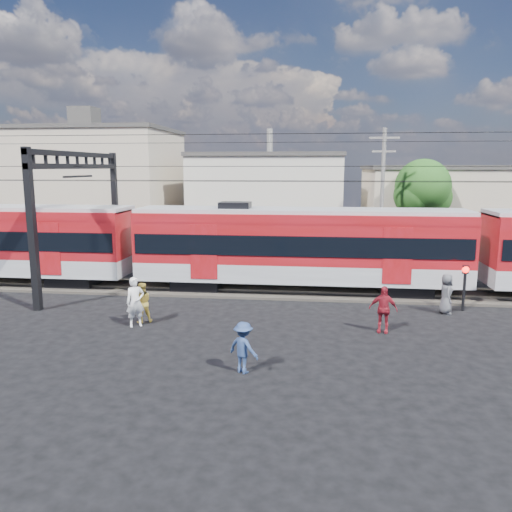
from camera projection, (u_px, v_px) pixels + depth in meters
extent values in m
plane|color=black|center=(256.00, 348.00, 17.25)|extent=(120.00, 120.00, 0.00)
cube|color=#2D2823|center=(274.00, 290.00, 25.06)|extent=(70.00, 3.40, 0.12)
cube|color=#59544C|center=(273.00, 292.00, 24.30)|extent=(70.00, 0.12, 0.12)
cube|color=#59544C|center=(276.00, 285.00, 25.77)|extent=(70.00, 0.12, 0.12)
cube|color=black|center=(76.00, 279.00, 26.21)|extent=(2.40, 2.20, 0.70)
cube|color=black|center=(198.00, 283.00, 25.46)|extent=(2.40, 2.20, 0.70)
cube|color=black|center=(404.00, 288.00, 24.27)|extent=(2.40, 2.20, 0.70)
cube|color=gray|center=(299.00, 270.00, 24.72)|extent=(16.00, 3.00, 0.90)
cube|color=maroon|center=(300.00, 237.00, 24.44)|extent=(16.00, 3.00, 2.40)
cube|color=black|center=(300.00, 242.00, 24.48)|extent=(15.68, 3.08, 0.95)
cube|color=gray|center=(300.00, 211.00, 24.22)|extent=(16.00, 2.60, 0.25)
cube|color=black|center=(32.00, 231.00, 21.21)|extent=(0.30, 0.30, 7.00)
cube|color=black|center=(115.00, 212.00, 30.01)|extent=(0.30, 0.30, 7.00)
cube|color=black|center=(77.00, 154.00, 25.03)|extent=(0.25, 9.30, 0.25)
cube|color=black|center=(78.00, 166.00, 25.14)|extent=(0.25, 9.30, 0.25)
cylinder|color=black|center=(274.00, 181.00, 23.42)|extent=(70.00, 0.03, 0.03)
cylinder|color=black|center=(276.00, 181.00, 24.79)|extent=(70.00, 0.03, 0.03)
cylinder|color=black|center=(274.00, 166.00, 23.30)|extent=(70.00, 0.03, 0.03)
cylinder|color=black|center=(276.00, 166.00, 24.67)|extent=(70.00, 0.03, 0.03)
cylinder|color=black|center=(269.00, 134.00, 20.33)|extent=(70.00, 0.03, 0.03)
cylinder|color=black|center=(280.00, 142.00, 27.18)|extent=(70.00, 0.03, 0.03)
cube|color=#B9A48E|center=(89.00, 187.00, 41.89)|extent=(14.00, 10.00, 9.00)
cube|color=#3F3D3A|center=(85.00, 130.00, 41.07)|extent=(14.28, 10.20, 0.30)
cube|color=#BCB5A4|center=(269.00, 198.00, 43.26)|extent=(12.00, 12.00, 7.00)
cube|color=#3F3D3A|center=(270.00, 156.00, 42.62)|extent=(12.24, 12.24, 0.30)
cube|color=#B9A48E|center=(472.00, 209.00, 38.57)|extent=(16.00, 10.00, 6.00)
cube|color=#3F3D3A|center=(475.00, 167.00, 38.02)|extent=(16.32, 10.20, 0.30)
cylinder|color=slate|center=(382.00, 199.00, 30.47)|extent=(0.24, 0.24, 8.50)
cube|color=slate|center=(385.00, 138.00, 29.83)|extent=(1.80, 0.12, 0.12)
cube|color=slate|center=(384.00, 151.00, 29.97)|extent=(1.40, 0.12, 0.12)
cylinder|color=#382619|center=(420.00, 231.00, 33.46)|extent=(0.36, 0.36, 3.92)
sphere|color=#234A15|center=(423.00, 187.00, 32.95)|extent=(3.64, 3.64, 3.64)
sphere|color=#234A15|center=(430.00, 197.00, 33.29)|extent=(2.80, 2.80, 2.80)
imported|color=silver|center=(135.00, 302.00, 19.43)|extent=(0.85, 0.77, 1.96)
imported|color=gold|center=(142.00, 303.00, 19.95)|extent=(0.99, 0.92, 1.63)
imported|color=navy|center=(243.00, 347.00, 15.04)|extent=(1.18, 1.02, 1.59)
imported|color=maroon|center=(383.00, 309.00, 18.73)|extent=(1.12, 0.64, 1.79)
imported|color=#47474C|center=(446.00, 294.00, 21.17)|extent=(0.55, 0.84, 1.71)
cylinder|color=black|center=(464.00, 290.00, 21.52)|extent=(0.13, 0.13, 1.88)
sphere|color=#FF140C|center=(466.00, 270.00, 21.37)|extent=(0.29, 0.29, 0.29)
cube|color=black|center=(466.00, 270.00, 21.37)|extent=(0.26, 0.06, 0.37)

